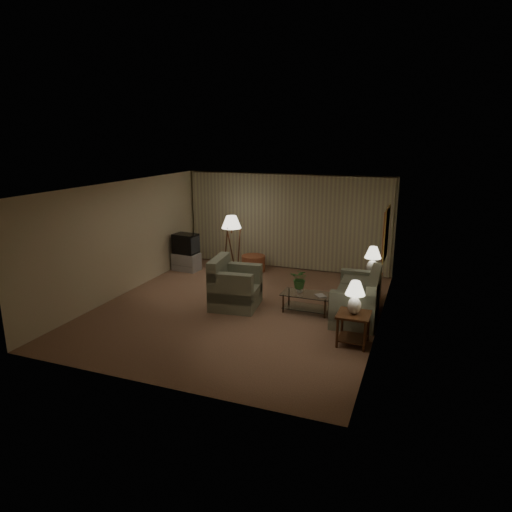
# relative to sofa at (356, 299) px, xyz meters

# --- Properties ---
(ground) EXTENTS (7.00, 7.00, 0.00)m
(ground) POSITION_rel_sofa_xyz_m (-2.50, -0.38, -0.39)
(ground) COLOR tan
(ground) RESTS_ON ground
(room_shell) EXTENTS (6.04, 7.02, 2.72)m
(room_shell) POSITION_rel_sofa_xyz_m (-2.48, 1.13, 1.36)
(room_shell) COLOR beige
(room_shell) RESTS_ON ground
(sofa) EXTENTS (1.83, 1.02, 0.78)m
(sofa) POSITION_rel_sofa_xyz_m (0.00, 0.00, 0.00)
(sofa) COLOR gray
(sofa) RESTS_ON ground
(armchair) EXTENTS (1.28, 1.24, 0.88)m
(armchair) POSITION_rel_sofa_xyz_m (-2.62, -0.35, 0.05)
(armchair) COLOR gray
(armchair) RESTS_ON ground
(side_table_near) EXTENTS (0.59, 0.59, 0.60)m
(side_table_near) POSITION_rel_sofa_xyz_m (0.15, -1.35, 0.03)
(side_table_near) COLOR #321B0D
(side_table_near) RESTS_ON ground
(side_table_far) EXTENTS (0.50, 0.42, 0.60)m
(side_table_far) POSITION_rel_sofa_xyz_m (0.15, 1.25, 0.01)
(side_table_far) COLOR #321B0D
(side_table_far) RESTS_ON ground
(table_lamp_near) EXTENTS (0.36, 0.36, 0.62)m
(table_lamp_near) POSITION_rel_sofa_xyz_m (0.15, -1.35, 0.57)
(table_lamp_near) COLOR silver
(table_lamp_near) RESTS_ON side_table_near
(table_lamp_far) EXTENTS (0.38, 0.38, 0.65)m
(table_lamp_far) POSITION_rel_sofa_xyz_m (0.15, 1.25, 0.60)
(table_lamp_far) COLOR silver
(table_lamp_far) RESTS_ON side_table_far
(coffee_table) EXTENTS (1.06, 0.58, 0.41)m
(coffee_table) POSITION_rel_sofa_xyz_m (-1.05, -0.10, -0.12)
(coffee_table) COLOR silver
(coffee_table) RESTS_ON ground
(tv_cabinet) EXTENTS (0.83, 0.61, 0.50)m
(tv_cabinet) POSITION_rel_sofa_xyz_m (-5.05, 1.78, -0.14)
(tv_cabinet) COLOR #9A9B9D
(tv_cabinet) RESTS_ON ground
(crt_tv) EXTENTS (0.74, 0.59, 0.55)m
(crt_tv) POSITION_rel_sofa_xyz_m (-5.05, 1.78, 0.38)
(crt_tv) COLOR black
(crt_tv) RESTS_ON tv_cabinet
(floor_lamp) EXTENTS (0.53, 0.53, 1.64)m
(floor_lamp) POSITION_rel_sofa_xyz_m (-3.67, 1.85, 0.47)
(floor_lamp) COLOR #321B0D
(floor_lamp) RESTS_ON ground
(ottoman) EXTENTS (0.70, 0.70, 0.44)m
(ottoman) POSITION_rel_sofa_xyz_m (-3.24, 2.39, -0.17)
(ottoman) COLOR #A85239
(ottoman) RESTS_ON ground
(vase) EXTENTS (0.17, 0.17, 0.14)m
(vase) POSITION_rel_sofa_xyz_m (-1.20, -0.10, 0.09)
(vase) COLOR white
(vase) RESTS_ON coffee_table
(flowers) EXTENTS (0.43, 0.39, 0.44)m
(flowers) POSITION_rel_sofa_xyz_m (-1.20, -0.10, 0.38)
(flowers) COLOR #3C7D37
(flowers) RESTS_ON vase
(book) EXTENTS (0.29, 0.30, 0.02)m
(book) POSITION_rel_sofa_xyz_m (-0.80, -0.20, 0.03)
(book) COLOR olive
(book) RESTS_ON coffee_table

